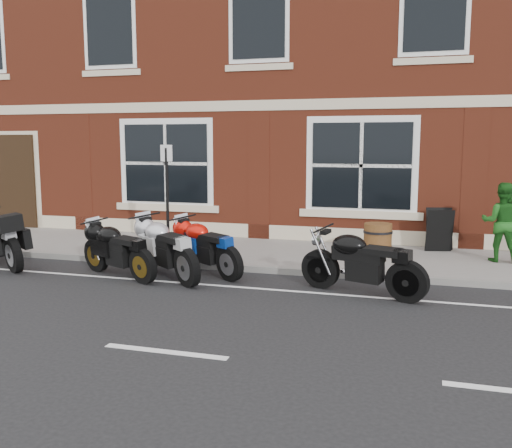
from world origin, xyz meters
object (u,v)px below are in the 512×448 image
object	(u,v)px
pedestrian_right	(502,222)
a_board_sign	(439,230)
moto_sport_silver	(166,246)
parking_sign	(167,194)
moto_naked_black	(360,260)
barrel_planter	(378,239)
moto_sport_red	(205,245)
moto_sport_black	(118,248)
moto_touring_silver	(1,236)

from	to	relation	value
pedestrian_right	a_board_sign	size ratio (longest dim) A/B	1.69
moto_sport_silver	parking_sign	distance (m)	1.44
moto_naked_black	parking_sign	world-z (taller)	parking_sign
barrel_planter	moto_sport_red	bearing A→B (deg)	-145.03
moto_sport_black	moto_sport_red	bearing A→B (deg)	-39.13
pedestrian_right	a_board_sign	distance (m)	1.46
moto_sport_red	parking_sign	world-z (taller)	parking_sign
pedestrian_right	parking_sign	xyz separation A→B (m)	(-6.55, -1.70, 0.55)
moto_touring_silver	moto_naked_black	size ratio (longest dim) A/B	0.93
moto_sport_red	moto_sport_black	size ratio (longest dim) A/B	0.95
moto_sport_red	moto_sport_silver	distance (m)	0.78
pedestrian_right	barrel_planter	world-z (taller)	pedestrian_right
moto_touring_silver	a_board_sign	size ratio (longest dim) A/B	2.11
barrel_planter	parking_sign	bearing A→B (deg)	-158.36
moto_sport_black	moto_naked_black	size ratio (longest dim) A/B	0.91
moto_sport_black	moto_naked_black	world-z (taller)	moto_naked_black
pedestrian_right	parking_sign	bearing A→B (deg)	22.25
moto_sport_silver	moto_naked_black	world-z (taller)	moto_sport_silver
moto_sport_red	barrel_planter	bearing A→B (deg)	-21.96
moto_sport_black	moto_sport_silver	distance (m)	0.91
moto_sport_red	moto_naked_black	size ratio (longest dim) A/B	0.87
barrel_planter	parking_sign	xyz separation A→B (m)	(-4.11, -1.63, 1.01)
moto_sport_silver	barrel_planter	distance (m)	4.54
pedestrian_right	barrel_planter	size ratio (longest dim) A/B	2.33
moto_sport_black	moto_naked_black	bearing A→B (deg)	-64.71
moto_naked_black	a_board_sign	world-z (taller)	a_board_sign
moto_sport_red	moto_naked_black	world-z (taller)	moto_naked_black
moto_sport_red	parking_sign	distance (m)	1.47
pedestrian_right	parking_sign	size ratio (longest dim) A/B	0.68
parking_sign	pedestrian_right	bearing A→B (deg)	37.54
moto_sport_black	a_board_sign	xyz separation A→B (m)	(5.83, 3.76, 0.05)
a_board_sign	barrel_planter	bearing A→B (deg)	-157.66
barrel_planter	parking_sign	world-z (taller)	parking_sign
moto_touring_silver	parking_sign	bearing A→B (deg)	-39.57
moto_naked_black	moto_sport_black	bearing A→B (deg)	109.44
moto_sport_black	a_board_sign	bearing A→B (deg)	-32.11
moto_sport_black	parking_sign	distance (m)	1.61
pedestrian_right	barrel_planter	distance (m)	2.48
moto_sport_black	moto_sport_silver	size ratio (longest dim) A/B	1.03
moto_sport_black	parking_sign	size ratio (longest dim) A/B	0.84
moto_sport_black	barrel_planter	size ratio (longest dim) A/B	2.88
moto_sport_silver	pedestrian_right	world-z (taller)	pedestrian_right
moto_sport_silver	a_board_sign	distance (m)	6.09
moto_touring_silver	pedestrian_right	distance (m)	10.20
moto_sport_black	moto_sport_silver	world-z (taller)	moto_sport_silver
moto_touring_silver	moto_sport_black	bearing A→B (deg)	-61.25
moto_sport_red	moto_touring_silver	bearing A→B (deg)	129.53
a_board_sign	moto_naked_black	bearing A→B (deg)	-122.14
moto_touring_silver	parking_sign	distance (m)	3.54
parking_sign	moto_sport_red	bearing A→B (deg)	-4.07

